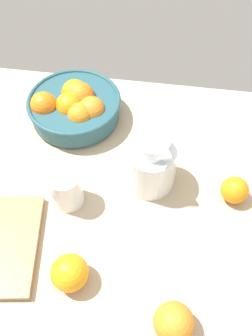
{
  "coord_description": "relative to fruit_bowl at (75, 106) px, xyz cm",
  "views": [
    {
      "loc": [
        9.67,
        -48.86,
        78.2
      ],
      "look_at": [
        2.15,
        2.87,
        5.07
      ],
      "focal_mm": 37.33,
      "sensor_mm": 36.0,
      "label": 1
    }
  ],
  "objects": [
    {
      "name": "juice_glass",
      "position": [
        4.66,
        -28.59,
        -0.39
      ],
      "size": [
        7.93,
        7.93,
        10.78
      ],
      "color": "white",
      "rests_on": "ground_plane"
    },
    {
      "name": "loose_orange_2",
      "position": [
        33.0,
        -55.35,
        -0.93
      ],
      "size": [
        8.24,
        8.24,
        8.24
      ],
      "primitive_type": "sphere",
      "color": "orange",
      "rests_on": "ground_plane"
    },
    {
      "name": "loose_orange_3",
      "position": [
        46.22,
        -21.73,
        -1.57
      ],
      "size": [
        6.95,
        6.95,
        6.95
      ],
      "primitive_type": "sphere",
      "color": "orange",
      "rests_on": "ground_plane"
    },
    {
      "name": "fruit_bowl",
      "position": [
        0.0,
        0.0,
        0.0
      ],
      "size": [
        27.53,
        27.53,
        11.27
      ],
      "color": "#234C56",
      "rests_on": "ground_plane"
    },
    {
      "name": "loose_orange_1",
      "position": [
        10.17,
        -48.52,
        -0.9
      ],
      "size": [
        8.29,
        8.29,
        8.29
      ],
      "primitive_type": "sphere",
      "color": "orange",
      "rests_on": "ground_plane"
    },
    {
      "name": "juice_pitcher",
      "position": [
        24.37,
        -19.29,
        1.39
      ],
      "size": [
        13.35,
        16.25,
        17.57
      ],
      "color": "white",
      "rests_on": "ground_plane"
    },
    {
      "name": "ground_plane",
      "position": [
        16.14,
        -22.91,
        -6.55
      ],
      "size": [
        117.8,
        84.83,
        3.0
      ],
      "primitive_type": "cube",
      "color": "tan"
    }
  ]
}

